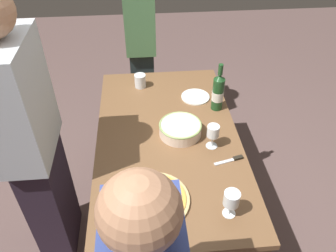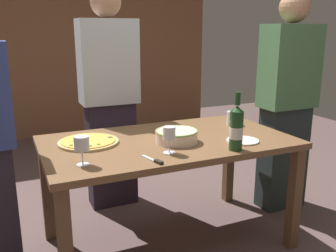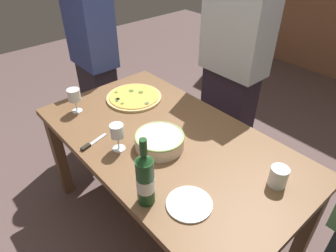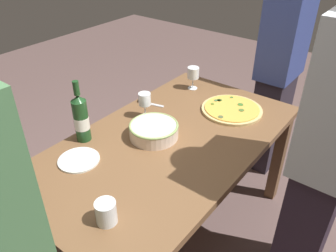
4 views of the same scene
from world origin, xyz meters
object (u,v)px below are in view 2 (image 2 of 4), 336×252
at_px(wine_bottle, 236,128).
at_px(wine_glass_near_pizza, 82,145).
at_px(wine_glass_by_bottle, 169,135).
at_px(cup_amber, 232,118).
at_px(dining_table, 168,153).
at_px(serving_bowl, 177,135).
at_px(pizza_knife, 155,160).
at_px(person_host, 109,99).
at_px(side_plate, 243,141).
at_px(pizza, 88,142).
at_px(person_guest_right, 287,104).

relative_size(wine_bottle, wine_glass_near_pizza, 2.21).
xyz_separation_m(wine_glass_by_bottle, cup_amber, (0.71, 0.42, -0.06)).
xyz_separation_m(dining_table, serving_bowl, (0.02, -0.08, 0.14)).
xyz_separation_m(dining_table, wine_glass_near_pizza, (-0.61, -0.25, 0.20)).
bearing_deg(pizza_knife, person_host, 86.71).
bearing_deg(wine_glass_by_bottle, wine_glass_near_pizza, 179.11).
height_order(wine_glass_by_bottle, side_plate, wine_glass_by_bottle).
height_order(side_plate, pizza_knife, pizza_knife).
bearing_deg(pizza_knife, wine_glass_by_bottle, 37.24).
bearing_deg(wine_glass_by_bottle, wine_bottle, -15.67).
distance_m(pizza, person_guest_right, 1.60).
relative_size(pizza, wine_bottle, 1.09).
bearing_deg(wine_bottle, serving_bowl, 131.34).
xyz_separation_m(dining_table, wine_bottle, (0.27, -0.37, 0.23)).
bearing_deg(pizza, pizza_knife, -61.99).
xyz_separation_m(wine_bottle, wine_glass_near_pizza, (-0.88, 0.12, -0.03)).
relative_size(side_plate, person_guest_right, 0.12).
distance_m(dining_table, person_guest_right, 1.13).
bearing_deg(cup_amber, pizza, -178.05).
height_order(serving_bowl, cup_amber, cup_amber).
relative_size(wine_bottle, cup_amber, 3.43).
relative_size(wine_glass_near_pizza, cup_amber, 1.55).
xyz_separation_m(side_plate, pizza_knife, (-0.66, -0.12, 0.00)).
distance_m(wine_glass_near_pizza, pizza_knife, 0.40).
xyz_separation_m(pizza_knife, person_guest_right, (1.34, 0.49, 0.12)).
xyz_separation_m(dining_table, pizza, (-0.49, 0.12, 0.10)).
distance_m(cup_amber, person_guest_right, 0.50).
relative_size(pizza_knife, person_host, 0.10).
xyz_separation_m(cup_amber, side_plate, (-0.18, -0.40, -0.05)).
relative_size(serving_bowl, wine_glass_near_pizza, 1.73).
distance_m(pizza_knife, person_guest_right, 1.43).
bearing_deg(wine_bottle, person_host, 111.72).
bearing_deg(side_plate, person_host, 120.58).
distance_m(dining_table, pizza, 0.52).
bearing_deg(serving_bowl, wine_bottle, -48.66).
height_order(pizza, person_host, person_host).
bearing_deg(side_plate, cup_amber, 65.17).
height_order(wine_bottle, person_host, person_host).
height_order(cup_amber, side_plate, cup_amber).
relative_size(pizza, person_guest_right, 0.22).
height_order(wine_glass_near_pizza, pizza_knife, wine_glass_near_pizza).
distance_m(serving_bowl, wine_glass_near_pizza, 0.66).
relative_size(dining_table, side_plate, 7.75).
relative_size(cup_amber, side_plate, 0.49).
bearing_deg(side_plate, dining_table, 150.13).
bearing_deg(side_plate, wine_glass_near_pizza, -179.35).
relative_size(dining_table, serving_bowl, 5.89).
distance_m(pizza, pizza_knife, 0.54).
bearing_deg(pizza_knife, serving_bowl, 46.59).
bearing_deg(person_guest_right, pizza_knife, 13.23).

